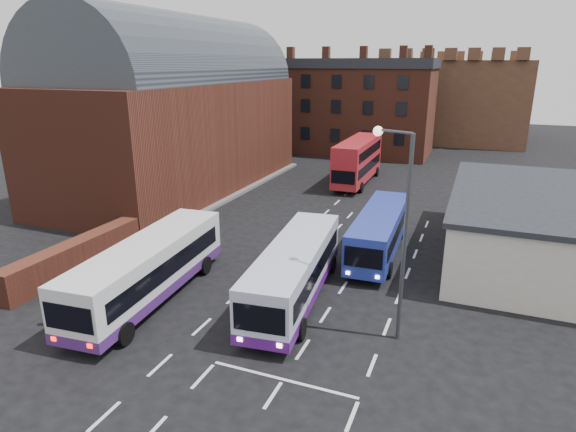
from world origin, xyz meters
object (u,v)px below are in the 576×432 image
at_px(bus_white_inbound, 295,268).
at_px(pedestrian_beige, 61,311).
at_px(bus_white_outbound, 149,266).
at_px(pedestrian_red, 54,311).
at_px(bus_blue, 380,229).
at_px(bus_red_double, 358,160).
at_px(street_lamp, 400,218).

xyz_separation_m(bus_white_inbound, pedestrian_beige, (-9.19, -6.32, -1.08)).
bearing_deg(bus_white_outbound, pedestrian_beige, -126.14).
bearing_deg(bus_white_inbound, pedestrian_red, 29.12).
xyz_separation_m(bus_white_outbound, bus_white_inbound, (6.94, 2.65, -0.07)).
height_order(bus_blue, bus_red_double, bus_red_double).
relative_size(bus_blue, pedestrian_beige, 7.48).
bearing_deg(bus_white_inbound, pedestrian_beige, 28.44).
height_order(street_lamp, pedestrian_beige, street_lamp).
height_order(bus_white_inbound, pedestrian_red, bus_white_inbound).
distance_m(bus_red_double, street_lamp, 28.85).
bearing_deg(pedestrian_red, bus_white_outbound, -125.73).
relative_size(bus_blue, pedestrian_red, 6.55).
xyz_separation_m(bus_white_outbound, bus_red_double, (3.78, 28.47, 0.50)).
xyz_separation_m(bus_blue, pedestrian_beige, (-11.94, -14.09, -0.97)).
bearing_deg(street_lamp, pedestrian_red, -161.11).
height_order(bus_red_double, pedestrian_beige, bus_red_double).
xyz_separation_m(bus_blue, street_lamp, (2.51, -9.37, 3.90)).
xyz_separation_m(bus_red_double, street_lamp, (8.43, -27.41, 3.23)).
height_order(bus_white_outbound, street_lamp, street_lamp).
bearing_deg(bus_red_double, bus_white_inbound, 96.54).
bearing_deg(bus_red_double, bus_blue, 107.72).
xyz_separation_m(bus_white_outbound, bus_blue, (9.70, 10.43, -0.17)).
distance_m(bus_blue, street_lamp, 10.45).
bearing_deg(bus_blue, bus_white_outbound, 45.06).
bearing_deg(street_lamp, bus_white_outbound, -175.04).
bearing_deg(pedestrian_red, bus_blue, -134.45).
relative_size(bus_white_outbound, bus_blue, 1.11).
relative_size(bus_white_inbound, street_lamp, 1.21).
bearing_deg(bus_white_outbound, bus_blue, 42.38).
relative_size(street_lamp, pedestrian_beige, 6.61).
bearing_deg(bus_white_outbound, pedestrian_red, -126.08).
bearing_deg(bus_blue, pedestrian_red, 47.88).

